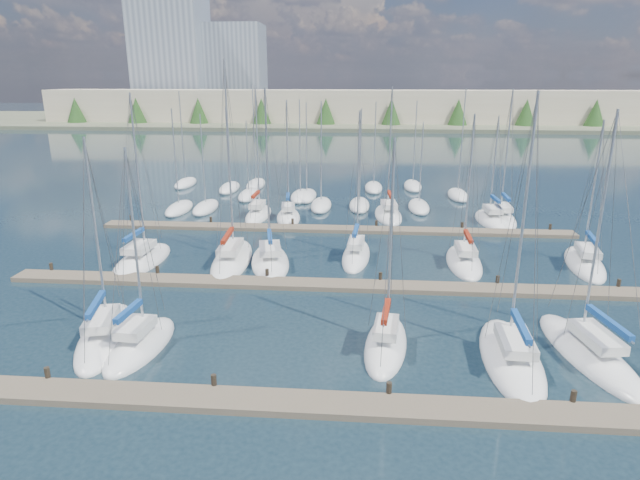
# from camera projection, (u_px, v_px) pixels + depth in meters

# --- Properties ---
(ground) EXTENTS (400.00, 400.00, 0.00)m
(ground) POSITION_uv_depth(u_px,v_px,m) (345.00, 174.00, 78.76)
(ground) COLOR #1D2F3A
(ground) RESTS_ON ground
(dock_near) EXTENTS (44.00, 1.93, 1.10)m
(dock_near) POSITION_uv_depth(u_px,v_px,m) (298.00, 403.00, 23.49)
(dock_near) COLOR #6B5E4C
(dock_near) RESTS_ON ground
(dock_mid) EXTENTS (44.00, 1.93, 1.10)m
(dock_mid) POSITION_uv_depth(u_px,v_px,m) (322.00, 285.00, 36.82)
(dock_mid) COLOR #6B5E4C
(dock_mid) RESTS_ON ground
(dock_far) EXTENTS (44.00, 1.93, 1.10)m
(dock_far) POSITION_uv_depth(u_px,v_px,m) (334.00, 229.00, 50.16)
(dock_far) COLOR #6B5E4C
(dock_far) RESTS_ON ground
(sailboat_i) EXTENTS (3.39, 10.05, 15.87)m
(sailboat_i) POSITION_uv_depth(u_px,v_px,m) (232.00, 259.00, 41.78)
(sailboat_i) COLOR white
(sailboat_i) RESTS_ON ground
(sailboat_m) EXTENTS (3.94, 8.61, 11.65)m
(sailboat_m) POSITION_uv_depth(u_px,v_px,m) (585.00, 263.00, 40.92)
(sailboat_m) COLOR white
(sailboat_m) RESTS_ON ground
(sailboat_k) EXTENTS (2.66, 8.02, 12.19)m
(sailboat_k) POSITION_uv_depth(u_px,v_px,m) (356.00, 255.00, 42.78)
(sailboat_k) COLOR white
(sailboat_k) RESTS_ON ground
(sailboat_o) EXTENTS (3.15, 6.73, 12.45)m
(sailboat_o) POSITION_uv_depth(u_px,v_px,m) (288.00, 217.00, 54.23)
(sailboat_o) COLOR white
(sailboat_o) RESTS_ON ground
(sailboat_l) EXTENTS (2.88, 7.97, 12.06)m
(sailboat_l) POSITION_uv_depth(u_px,v_px,m) (464.00, 262.00, 41.30)
(sailboat_l) COLOR white
(sailboat_l) RESTS_ON ground
(sailboat_j) EXTENTS (4.49, 8.69, 13.88)m
(sailboat_j) POSITION_uv_depth(u_px,v_px,m) (270.00, 261.00, 41.37)
(sailboat_j) COLOR white
(sailboat_j) RESTS_ON ground
(sailboat_q) EXTENTS (2.86, 7.55, 11.04)m
(sailboat_q) POSITION_uv_depth(u_px,v_px,m) (491.00, 220.00, 53.27)
(sailboat_q) COLOR white
(sailboat_q) RESTS_ON ground
(sailboat_c) EXTENTS (2.93, 6.77, 11.37)m
(sailboat_c) POSITION_uv_depth(u_px,v_px,m) (141.00, 345.00, 28.54)
(sailboat_c) COLOR white
(sailboat_c) RESTS_ON ground
(sailboat_r) EXTENTS (2.65, 8.28, 13.49)m
(sailboat_r) POSITION_uv_depth(u_px,v_px,m) (502.00, 217.00, 54.14)
(sailboat_r) COLOR white
(sailboat_r) RESTS_ON ground
(sailboat_f) EXTENTS (3.99, 9.59, 13.22)m
(sailboat_f) POSITION_uv_depth(u_px,v_px,m) (588.00, 353.00, 27.71)
(sailboat_f) COLOR white
(sailboat_f) RESTS_ON ground
(sailboat_b) EXTENTS (4.48, 8.83, 11.74)m
(sailboat_b) POSITION_uv_depth(u_px,v_px,m) (106.00, 336.00, 29.57)
(sailboat_b) COLOR white
(sailboat_b) RESTS_ON ground
(sailboat_n) EXTENTS (2.43, 7.56, 13.67)m
(sailboat_n) POSITION_uv_depth(u_px,v_px,m) (258.00, 214.00, 55.25)
(sailboat_n) COLOR white
(sailboat_n) RESTS_ON ground
(sailboat_p) EXTENTS (3.22, 8.20, 13.66)m
(sailboat_p) POSITION_uv_depth(u_px,v_px,m) (388.00, 215.00, 55.26)
(sailboat_p) COLOR white
(sailboat_p) RESTS_ON ground
(sailboat_e) EXTENTS (3.38, 9.07, 14.06)m
(sailboat_e) POSITION_uv_depth(u_px,v_px,m) (511.00, 358.00, 27.24)
(sailboat_e) COLOR white
(sailboat_e) RESTS_ON ground
(sailboat_h) EXTENTS (3.41, 8.17, 13.52)m
(sailboat_h) POSITION_uv_depth(u_px,v_px,m) (143.00, 260.00, 41.73)
(sailboat_h) COLOR white
(sailboat_h) RESTS_ON ground
(sailboat_d) EXTENTS (3.02, 7.27, 11.83)m
(sailboat_d) POSITION_uv_depth(u_px,v_px,m) (386.00, 344.00, 28.59)
(sailboat_d) COLOR white
(sailboat_d) RESTS_ON ground
(distant_boats) EXTENTS (36.93, 20.75, 13.30)m
(distant_boats) POSITION_uv_depth(u_px,v_px,m) (304.00, 195.00, 63.55)
(distant_boats) COLOR #9EA0A5
(distant_boats) RESTS_ON ground
(shoreline) EXTENTS (400.00, 60.00, 38.00)m
(shoreline) POSITION_uv_depth(u_px,v_px,m) (312.00, 98.00, 163.09)
(shoreline) COLOR #666B51
(shoreline) RESTS_ON ground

